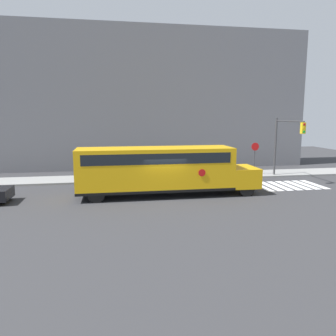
% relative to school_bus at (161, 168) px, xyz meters
% --- Properties ---
extents(ground_plane, '(60.00, 60.00, 0.00)m').
position_rel_school_bus_xyz_m(ground_plane, '(0.07, -0.55, -1.77)').
color(ground_plane, '#333335').
extents(sidewalk_strip, '(44.00, 3.00, 0.15)m').
position_rel_school_bus_xyz_m(sidewalk_strip, '(0.07, 5.95, -1.69)').
color(sidewalk_strip, gray).
rests_on(sidewalk_strip, ground).
extents(building_backdrop, '(32.00, 4.00, 13.25)m').
position_rel_school_bus_xyz_m(building_backdrop, '(0.07, 12.45, 4.85)').
color(building_backdrop, slate).
rests_on(building_backdrop, ground).
extents(crosswalk_stripes, '(4.70, 3.20, 0.01)m').
position_rel_school_bus_xyz_m(crosswalk_stripes, '(9.61, 1.45, -1.76)').
color(crosswalk_stripes, white).
rests_on(crosswalk_stripes, ground).
extents(school_bus, '(11.48, 2.57, 3.07)m').
position_rel_school_bus_xyz_m(school_bus, '(0.00, 0.00, 0.00)').
color(school_bus, '#EAA80F').
rests_on(school_bus, ground).
extents(stop_sign, '(0.66, 0.10, 2.83)m').
position_rel_school_bus_xyz_m(stop_sign, '(8.73, 5.42, 0.07)').
color(stop_sign, '#38383A').
rests_on(stop_sign, ground).
extents(traffic_light, '(0.28, 4.06, 4.88)m').
position_rel_school_bus_xyz_m(traffic_light, '(10.37, 3.64, 1.54)').
color(traffic_light, '#38383A').
rests_on(traffic_light, ground).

